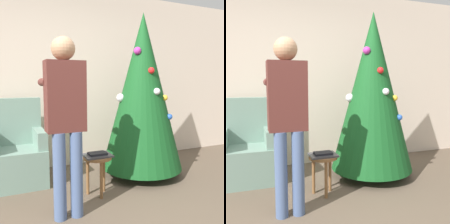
{
  "view_description": "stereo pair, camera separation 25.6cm",
  "coord_description": "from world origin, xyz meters",
  "views": [
    {
      "loc": [
        -0.76,
        -1.74,
        1.3
      ],
      "look_at": [
        0.47,
        0.98,
        0.96
      ],
      "focal_mm": 42.0,
      "sensor_mm": 36.0,
      "label": 1
    },
    {
      "loc": [
        -0.52,
        -1.84,
        1.3
      ],
      "look_at": [
        0.47,
        0.98,
        0.96
      ],
      "focal_mm": 42.0,
      "sensor_mm": 36.0,
      "label": 2
    }
  ],
  "objects": [
    {
      "name": "book",
      "position": [
        0.29,
        0.98,
        0.49
      ],
      "size": [
        0.2,
        0.14,
        0.02
      ],
      "color": "black",
      "rests_on": "laptop"
    },
    {
      "name": "side_stool",
      "position": [
        0.29,
        0.98,
        0.37
      ],
      "size": [
        0.33,
        0.33,
        0.46
      ],
      "color": "brown",
      "rests_on": "ground_plane"
    },
    {
      "name": "wall_back",
      "position": [
        0.0,
        2.23,
        1.35
      ],
      "size": [
        8.0,
        0.06,
        2.7
      ],
      "color": "beige",
      "rests_on": "ground_plane"
    },
    {
      "name": "christmas_tree",
      "position": [
        1.09,
        1.35,
        1.17
      ],
      "size": [
        1.1,
        1.1,
        2.21
      ],
      "color": "brown",
      "rests_on": "ground_plane"
    },
    {
      "name": "person_standing",
      "position": [
        -0.15,
        0.67,
        1.03
      ],
      "size": [
        0.39,
        0.57,
        1.72
      ],
      "color": "#475B84",
      "rests_on": "ground_plane"
    },
    {
      "name": "laptop",
      "position": [
        0.29,
        0.98,
        0.47
      ],
      "size": [
        0.32,
        0.25,
        0.02
      ],
      "color": "#38383D",
      "rests_on": "side_stool"
    },
    {
      "name": "armchair",
      "position": [
        -0.53,
        1.75,
        0.38
      ],
      "size": [
        0.7,
        0.66,
        1.09
      ],
      "color": "gray",
      "rests_on": "ground_plane"
    }
  ]
}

